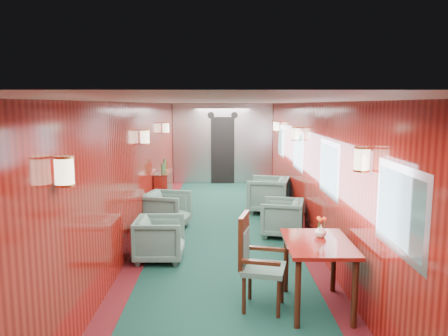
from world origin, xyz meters
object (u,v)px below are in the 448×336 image
object	(u,v)px
armchair_left_far	(167,211)
armchair_right_near	(282,218)
dining_table	(318,252)
side_chair	(255,258)
credenza	(164,191)
armchair_left_near	(160,239)
armchair_right_far	(268,195)

from	to	relation	value
armchair_left_far	armchair_right_near	distance (m)	2.19
dining_table	side_chair	xyz separation A→B (m)	(-0.73, 0.03, -0.07)
dining_table	credenza	xyz separation A→B (m)	(-2.39, 4.76, -0.22)
side_chair	armchair_left_near	distance (m)	2.08
dining_table	armchair_left_far	bearing A→B (deg)	123.88
side_chair	armchair_left_far	size ratio (longest dim) A/B	1.42
credenza	armchair_right_far	size ratio (longest dim) A/B	1.35
armchair_right_far	armchair_left_near	bearing A→B (deg)	-19.41
armchair_right_near	armchair_right_far	xyz separation A→B (m)	(-0.06, 1.76, 0.06)
dining_table	armchair_left_far	size ratio (longest dim) A/B	1.38
dining_table	armchair_right_far	size ratio (longest dim) A/B	1.26
side_chair	armchair_left_near	world-z (taller)	side_chair
dining_table	credenza	world-z (taller)	credenza
armchair_left_near	side_chair	bearing A→B (deg)	-139.92
armchair_right_near	armchair_right_far	world-z (taller)	armchair_right_far
side_chair	credenza	xyz separation A→B (m)	(-1.67, 4.73, -0.15)
dining_table	armchair_left_near	bearing A→B (deg)	142.63
dining_table	armchair_right_near	distance (m)	2.87
dining_table	armchair_left_far	xyz separation A→B (m)	(-2.15, 3.31, -0.32)
dining_table	credenza	distance (m)	5.33
armchair_left_near	armchair_left_far	bearing A→B (deg)	3.59
side_chair	armchair_left_far	world-z (taller)	side_chair
armchair_left_near	armchair_right_near	bearing A→B (deg)	-58.60
credenza	armchair_left_far	world-z (taller)	credenza
armchair_left_far	armchair_right_near	world-z (taller)	armchair_left_far
credenza	armchair_right_far	bearing A→B (deg)	-3.66
armchair_left_near	armchair_right_far	xyz separation A→B (m)	(1.98, 2.99, 0.06)
armchair_left_near	armchair_left_far	distance (m)	1.70
dining_table	armchair_left_near	world-z (taller)	dining_table
dining_table	armchair_right_near	size ratio (longest dim) A/B	1.47
armchair_right_far	dining_table	bearing A→B (deg)	14.94
armchair_left_far	armchair_right_near	size ratio (longest dim) A/B	1.07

